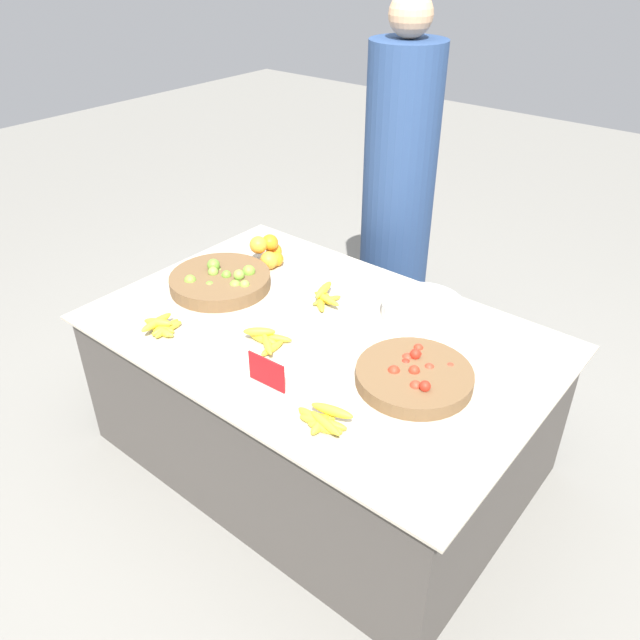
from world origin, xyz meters
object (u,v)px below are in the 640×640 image
object	(u,v)px
tomato_basket	(415,376)
price_sign	(267,372)
metal_bowl	(422,310)
vendor_person	(398,198)
lime_bowl	(221,281)

from	to	relation	value
tomato_basket	price_sign	xyz separation A→B (m)	(-0.38, -0.33, 0.03)
metal_bowl	vendor_person	distance (m)	0.88
lime_bowl	metal_bowl	xyz separation A→B (m)	(0.80, 0.34, 0.00)
lime_bowl	metal_bowl	world-z (taller)	lime_bowl
tomato_basket	price_sign	distance (m)	0.51
price_sign	vendor_person	world-z (taller)	vendor_person
lime_bowl	tomato_basket	size ratio (longest dim) A/B	1.07
lime_bowl	vendor_person	bearing A→B (deg)	76.55
lime_bowl	price_sign	xyz separation A→B (m)	(0.62, -0.36, 0.02)
metal_bowl	price_sign	size ratio (longest dim) A/B	2.10
price_sign	metal_bowl	bearing A→B (deg)	72.58
price_sign	lime_bowl	bearing A→B (deg)	146.64
lime_bowl	metal_bowl	bearing A→B (deg)	22.87
lime_bowl	tomato_basket	world-z (taller)	lime_bowl
metal_bowl	price_sign	world-z (taller)	price_sign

